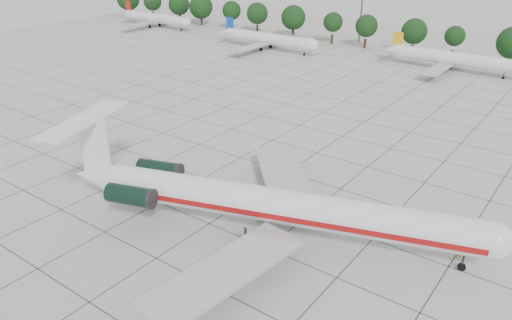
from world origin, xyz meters
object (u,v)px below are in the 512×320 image
Objects in this scene: ground_crew at (459,252)px; bg_airliner_a at (156,18)px; bg_airliner_b at (268,39)px; bg_airliner_c at (452,59)px; main_airliner at (260,203)px.

bg_airliner_a is (-118.74, 71.45, 2.12)m from ground_crew.
ground_crew is 138.60m from bg_airliner_a.
bg_airliner_b is at bearing -51.98° from ground_crew.
bg_airliner_a is at bearing 173.42° from bg_airliner_b.
bg_airliner_a and bg_airliner_b have the same top height.
bg_airliner_c is (46.54, 6.82, 0.00)m from bg_airliner_b.
bg_airliner_b is at bearing -171.66° from bg_airliner_c.
bg_airliner_a is at bearing -39.53° from ground_crew.
bg_airliner_b is (-50.87, 73.88, -1.00)m from main_airliner.
main_airliner reaches higher than ground_crew.
ground_crew is at bearing -43.48° from bg_airliner_b.
bg_airliner_c reaches higher than ground_crew.
bg_airliner_a reaches higher than ground_crew.
bg_airliner_a is at bearing 123.09° from main_airliner.
bg_airliner_c is at bearing 8.34° from bg_airliner_b.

